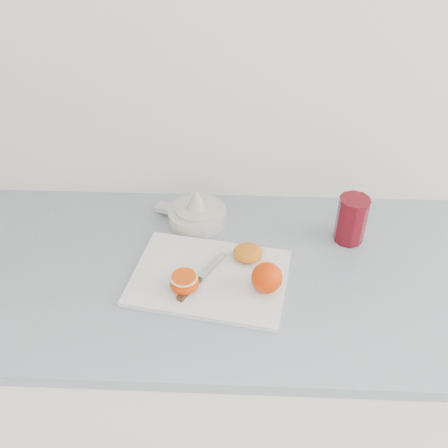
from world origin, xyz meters
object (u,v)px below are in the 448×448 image
(half_orange, at_px, (184,282))
(citrus_juicer, at_px, (196,213))
(counter, at_px, (264,380))
(cutting_board, at_px, (210,277))
(red_tumbler, at_px, (351,221))

(half_orange, xyz_separation_m, citrus_juicer, (0.00, 0.26, -0.00))
(counter, xyz_separation_m, half_orange, (-0.20, -0.09, 0.48))
(cutting_board, height_order, citrus_juicer, citrus_juicer)
(half_orange, distance_m, red_tumbler, 0.44)
(cutting_board, xyz_separation_m, half_orange, (-0.05, -0.04, 0.03))
(counter, distance_m, cutting_board, 0.47)
(half_orange, height_order, red_tumbler, red_tumbler)
(citrus_juicer, height_order, red_tumbler, red_tumbler)
(counter, distance_m, citrus_juicer, 0.54)
(counter, height_order, cutting_board, cutting_board)
(citrus_juicer, distance_m, red_tumbler, 0.39)
(red_tumbler, bearing_deg, half_orange, -152.52)
(cutting_board, bearing_deg, half_orange, -139.36)
(red_tumbler, bearing_deg, cutting_board, -154.92)
(half_orange, bearing_deg, red_tumbler, 27.48)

